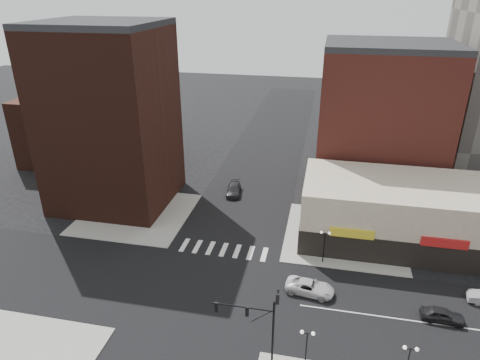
# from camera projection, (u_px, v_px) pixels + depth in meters

# --- Properties ---
(ground) EXTENTS (240.00, 240.00, 0.00)m
(ground) POSITION_uv_depth(u_px,v_px,m) (206.00, 292.00, 45.69)
(ground) COLOR black
(ground) RESTS_ON ground
(road_ew) EXTENTS (200.00, 14.00, 0.02)m
(road_ew) POSITION_uv_depth(u_px,v_px,m) (206.00, 292.00, 45.69)
(road_ew) COLOR black
(road_ew) RESTS_ON ground
(road_ns) EXTENTS (14.00, 200.00, 0.02)m
(road_ns) POSITION_uv_depth(u_px,v_px,m) (206.00, 292.00, 45.69)
(road_ns) COLOR black
(road_ns) RESTS_ON ground
(sidewalk_nw) EXTENTS (15.00, 15.00, 0.12)m
(sidewalk_nw) POSITION_uv_depth(u_px,v_px,m) (137.00, 214.00, 61.28)
(sidewalk_nw) COLOR gray
(sidewalk_nw) RESTS_ON ground
(sidewalk_ne) EXTENTS (15.00, 15.00, 0.12)m
(sidewalk_ne) POSITION_uv_depth(u_px,v_px,m) (344.00, 236.00, 55.87)
(sidewalk_ne) COLOR gray
(sidewalk_ne) RESTS_ON ground
(building_nw) EXTENTS (16.00, 15.00, 25.00)m
(building_nw) POSITION_uv_depth(u_px,v_px,m) (110.00, 120.00, 60.51)
(building_nw) COLOR #331710
(building_nw) RESTS_ON ground
(building_nw_low) EXTENTS (20.00, 18.00, 12.00)m
(building_nw_low) POSITION_uv_depth(u_px,v_px,m) (90.00, 126.00, 79.43)
(building_nw_low) COLOR #331710
(building_nw_low) RESTS_ON ground
(building_ne_midrise) EXTENTS (18.00, 15.00, 22.00)m
(building_ne_midrise) POSITION_uv_depth(u_px,v_px,m) (381.00, 124.00, 63.83)
(building_ne_midrise) COLOR maroon
(building_ne_midrise) RESTS_ON ground
(building_ne_row) EXTENTS (24.20, 12.20, 8.00)m
(building_ne_row) POSITION_uv_depth(u_px,v_px,m) (399.00, 217.00, 53.75)
(building_ne_row) COLOR beige
(building_ne_row) RESTS_ON ground
(traffic_signal) EXTENTS (5.59, 3.09, 7.77)m
(traffic_signal) POSITION_uv_depth(u_px,v_px,m) (263.00, 317.00, 35.31)
(traffic_signal) COLOR black
(traffic_signal) RESTS_ON ground
(street_lamp_se_a) EXTENTS (1.22, 0.32, 4.16)m
(street_lamp_se_a) POSITION_uv_depth(u_px,v_px,m) (307.00, 340.00, 35.15)
(street_lamp_se_a) COLOR black
(street_lamp_se_a) RESTS_ON sidewalk_se
(street_lamp_se_b) EXTENTS (1.22, 0.32, 4.16)m
(street_lamp_se_b) POSITION_uv_depth(u_px,v_px,m) (409.00, 356.00, 33.66)
(street_lamp_se_b) COLOR black
(street_lamp_se_b) RESTS_ON sidewalk_se
(street_lamp_ne) EXTENTS (1.22, 0.32, 4.16)m
(street_lamp_ne) POSITION_uv_depth(u_px,v_px,m) (325.00, 239.00, 49.21)
(street_lamp_ne) COLOR black
(street_lamp_ne) RESTS_ON sidewalk_ne
(white_suv) EXTENTS (5.42, 3.06, 1.43)m
(white_suv) POSITION_uv_depth(u_px,v_px,m) (310.00, 287.00, 45.34)
(white_suv) COLOR silver
(white_suv) RESTS_ON ground
(dark_sedan_east) EXTENTS (4.17, 1.92, 1.39)m
(dark_sedan_east) POSITION_uv_depth(u_px,v_px,m) (442.00, 315.00, 41.55)
(dark_sedan_east) COLOR black
(dark_sedan_east) RESTS_ON ground
(dark_sedan_north) EXTENTS (2.74, 5.33, 1.48)m
(dark_sedan_north) POSITION_uv_depth(u_px,v_px,m) (234.00, 189.00, 66.94)
(dark_sedan_north) COLOR black
(dark_sedan_north) RESTS_ON ground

